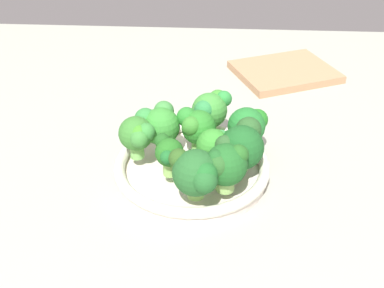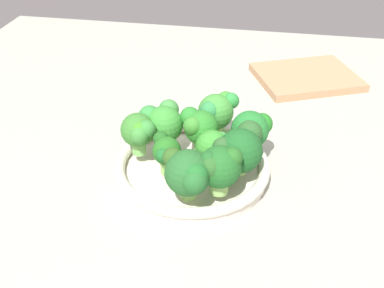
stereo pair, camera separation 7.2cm
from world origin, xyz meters
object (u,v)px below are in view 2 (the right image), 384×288
(broccoli_floret_9, at_px, (189,173))
(broccoli_floret_6, at_px, (218,110))
(bowl, at_px, (192,168))
(cutting_board, at_px, (306,77))
(broccoli_floret_3, at_px, (166,151))
(broccoli_floret_8, at_px, (219,167))
(broccoli_floret_0, at_px, (199,127))
(broccoli_floret_1, at_px, (213,146))
(broccoli_floret_5, at_px, (240,148))
(broccoli_floret_2, at_px, (163,122))
(broccoli_floret_4, at_px, (252,129))
(broccoli_floret_7, at_px, (139,131))

(broccoli_floret_9, bearing_deg, broccoli_floret_6, 85.01)
(bowl, bearing_deg, cutting_board, 64.60)
(broccoli_floret_3, height_order, broccoli_floret_8, broccoli_floret_8)
(broccoli_floret_8, distance_m, cutting_board, 0.47)
(broccoli_floret_0, height_order, cutting_board, broccoli_floret_0)
(broccoli_floret_0, bearing_deg, cutting_board, 63.14)
(cutting_board, bearing_deg, broccoli_floret_1, -110.90)
(broccoli_floret_5, distance_m, broccoli_floret_9, 0.10)
(broccoli_floret_2, xyz_separation_m, cutting_board, (0.23, 0.34, -0.06))
(broccoli_floret_4, distance_m, broccoli_floret_6, 0.07)
(cutting_board, bearing_deg, broccoli_floret_2, -124.29)
(broccoli_floret_1, xyz_separation_m, broccoli_floret_5, (0.04, -0.01, 0.01))
(broccoli_floret_5, xyz_separation_m, broccoli_floret_6, (-0.04, 0.10, 0.00))
(broccoli_floret_1, relative_size, cutting_board, 0.29)
(broccoli_floret_9, xyz_separation_m, cutting_board, (0.17, 0.47, -0.06))
(broccoli_floret_0, xyz_separation_m, cutting_board, (0.18, 0.35, -0.06))
(broccoli_floret_3, bearing_deg, broccoli_floret_6, 65.04)
(bowl, xyz_separation_m, broccoli_floret_1, (0.03, -0.01, 0.05))
(broccoli_floret_1, bearing_deg, broccoli_floret_2, 153.66)
(broccoli_floret_7, bearing_deg, broccoli_floret_0, 20.24)
(broccoli_floret_2, xyz_separation_m, broccoli_floret_8, (0.10, -0.11, 0.00))
(broccoli_floret_1, height_order, broccoli_floret_4, broccoli_floret_4)
(broccoli_floret_0, relative_size, broccoli_floret_8, 0.93)
(broccoli_floret_1, distance_m, broccoli_floret_5, 0.04)
(broccoli_floret_7, bearing_deg, broccoli_floret_1, -3.63)
(broccoli_floret_1, bearing_deg, broccoli_floret_6, 93.36)
(broccoli_floret_3, xyz_separation_m, broccoli_floret_4, (0.12, 0.09, -0.00))
(broccoli_floret_4, relative_size, broccoli_floret_9, 0.91)
(broccoli_floret_2, xyz_separation_m, broccoli_floret_6, (0.08, 0.05, -0.00))
(bowl, height_order, broccoli_floret_4, broccoli_floret_4)
(broccoli_floret_7, distance_m, broccoli_floret_9, 0.13)
(broccoli_floret_0, xyz_separation_m, broccoli_floret_3, (-0.04, -0.07, -0.00))
(broccoli_floret_4, distance_m, broccoli_floret_5, 0.06)
(bowl, xyz_separation_m, broccoli_floret_7, (-0.08, 0.00, 0.06))
(bowl, height_order, broccoli_floret_1, broccoli_floret_1)
(broccoli_floret_6, relative_size, broccoli_floret_7, 1.02)
(broccoli_floret_0, relative_size, broccoli_floret_9, 0.93)
(broccoli_floret_5, bearing_deg, broccoli_floret_1, 169.68)
(broccoli_floret_1, relative_size, broccoli_floret_5, 0.77)
(broccoli_floret_2, relative_size, broccoli_floret_8, 0.99)
(broccoli_floret_0, height_order, broccoli_floret_7, broccoli_floret_7)
(broccoli_floret_3, height_order, broccoli_floret_4, broccoli_floret_4)
(broccoli_floret_6, relative_size, cutting_board, 0.34)
(broccoli_floret_0, height_order, broccoli_floret_2, broccoli_floret_2)
(bowl, distance_m, broccoli_floret_8, 0.10)
(broccoli_floret_3, bearing_deg, broccoli_floret_9, -49.91)
(cutting_board, bearing_deg, bowl, -115.40)
(broccoli_floret_4, bearing_deg, broccoli_floret_9, -118.28)
(broccoli_floret_3, distance_m, broccoli_floret_4, 0.14)
(broccoli_floret_2, height_order, broccoli_floret_6, same)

